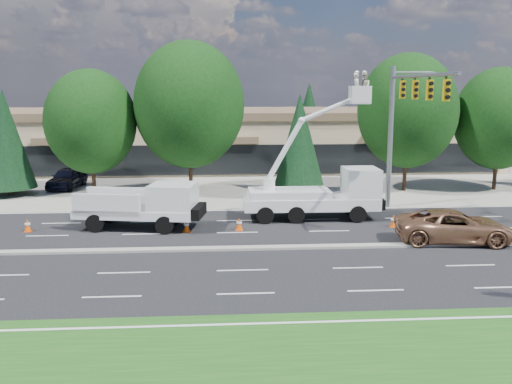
{
  "coord_description": "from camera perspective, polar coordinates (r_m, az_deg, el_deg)",
  "views": [
    {
      "loc": [
        -0.99,
        -26.47,
        7.71
      ],
      "look_at": [
        0.94,
        2.17,
        2.4
      ],
      "focal_mm": 40.0,
      "sensor_mm": 36.0,
      "label": 1
    }
  ],
  "objects": [
    {
      "name": "tree_front_c",
      "position": [
        42.51,
        -16.19,
        6.77
      ],
      "size": [
        6.49,
        6.49,
        9.0
      ],
      "color": "#332114",
      "rests_on": "ground"
    },
    {
      "name": "tree_front_b",
      "position": [
        44.25,
        -23.75,
        4.9
      ],
      "size": [
        3.86,
        3.86,
        7.62
      ],
      "color": "#332114",
      "rests_on": "ground"
    },
    {
      "name": "tree_back_c",
      "position": [
        69.42,
        5.32,
        7.72
      ],
      "size": [
        4.19,
        4.19,
        8.26
      ],
      "color": "#332114",
      "rests_on": "ground"
    },
    {
      "name": "utility_pickup",
      "position": [
        31.94,
        -11.03,
        -1.78
      ],
      "size": [
        6.88,
        3.5,
        2.52
      ],
      "rotation": [
        0.0,
        0.0,
        -0.17
      ],
      "color": "white",
      "rests_on": "ground"
    },
    {
      "name": "tree_back_a",
      "position": [
        70.61,
        -17.94,
        7.56
      ],
      "size": [
        4.48,
        4.48,
        8.84
      ],
      "color": "#332114",
      "rests_on": "ground"
    },
    {
      "name": "tree_back_d",
      "position": [
        72.26,
        14.87,
        8.34
      ],
      "size": [
        5.15,
        5.15,
        10.16
      ],
      "color": "#332114",
      "rests_on": "ground"
    },
    {
      "name": "tree_front_g",
      "position": [
        46.53,
        23.14,
        6.78
      ],
      "size": [
        6.63,
        6.63,
        9.2
      ],
      "color": "#332114",
      "rests_on": "ground"
    },
    {
      "name": "parked_car_west",
      "position": [
        46.24,
        -18.38,
        1.35
      ],
      "size": [
        2.55,
        4.92,
        1.6
      ],
      "primitive_type": "imported",
      "rotation": [
        0.0,
        0.0,
        -0.14
      ],
      "color": "black",
      "rests_on": "ground"
    },
    {
      "name": "strip_mall",
      "position": [
        56.66,
        -2.84,
        5.52
      ],
      "size": [
        50.4,
        15.4,
        5.5
      ],
      "color": "tan",
      "rests_on": "ground"
    },
    {
      "name": "traffic_cone_c",
      "position": [
        31.12,
        -1.7,
        -3.22
      ],
      "size": [
        0.4,
        0.4,
        0.7
      ],
      "color": "#EB4F07",
      "rests_on": "ground"
    },
    {
      "name": "traffic_cone_a",
      "position": [
        33.18,
        -21.87,
        -3.12
      ],
      "size": [
        0.4,
        0.4,
        0.7
      ],
      "color": "#EB4F07",
      "rests_on": "ground"
    },
    {
      "name": "parked_car_east",
      "position": [
        45.76,
        4.08,
        1.77
      ],
      "size": [
        2.6,
        5.09,
        1.6
      ],
      "primitive_type": "imported",
      "rotation": [
        0.0,
        0.0,
        -0.19
      ],
      "color": "black",
      "rests_on": "ground"
    },
    {
      "name": "minivan",
      "position": [
        30.33,
        19.26,
        -3.27
      ],
      "size": [
        6.13,
        3.44,
        1.62
      ],
      "primitive_type": "imported",
      "rotation": [
        0.0,
        0.0,
        1.44
      ],
      "color": "#9A6A4A",
      "rests_on": "ground"
    },
    {
      "name": "traffic_cone_b",
      "position": [
        30.93,
        -6.97,
        -3.38
      ],
      "size": [
        0.4,
        0.4,
        0.7
      ],
      "color": "#EB4F07",
      "rests_on": "ground"
    },
    {
      "name": "signal_mast",
      "position": [
        35.32,
        14.46,
        7.47
      ],
      "size": [
        2.76,
        10.16,
        9.0
      ],
      "color": "gray",
      "rests_on": "ground"
    },
    {
      "name": "tree_front_e",
      "position": [
        42.07,
        4.37,
        5.24
      ],
      "size": [
        3.68,
        3.68,
        7.25
      ],
      "color": "#332114",
      "rests_on": "ground"
    },
    {
      "name": "concrete_apron",
      "position": [
        47.11,
        -2.59,
        1.05
      ],
      "size": [
        140.0,
        22.0,
        0.01
      ],
      "primitive_type": "cube",
      "color": "gray",
      "rests_on": "ground"
    },
    {
      "name": "tree_back_b",
      "position": [
        68.57,
        -6.43,
        8.67
      ],
      "size": [
        5.32,
        5.32,
        10.48
      ],
      "color": "#332114",
      "rests_on": "ground"
    },
    {
      "name": "road_median",
      "position": [
        27.57,
        -1.65,
        -5.63
      ],
      "size": [
        120.0,
        0.55,
        0.12
      ],
      "primitive_type": "cube",
      "color": "gray",
      "rests_on": "ground"
    },
    {
      "name": "traffic_cone_d",
      "position": [
        32.71,
        13.59,
        -2.84
      ],
      "size": [
        0.4,
        0.4,
        0.7
      ],
      "color": "#EB4F07",
      "rests_on": "ground"
    },
    {
      "name": "ground",
      "position": [
        27.59,
        -1.65,
        -5.75
      ],
      "size": [
        140.0,
        140.0,
        0.0
      ],
      "primitive_type": "plane",
      "color": "black",
      "rests_on": "ground"
    },
    {
      "name": "tree_front_d",
      "position": [
        41.54,
        -6.69,
        8.65
      ],
      "size": [
        7.93,
        7.93,
        11.0
      ],
      "color": "#332114",
      "rests_on": "ground"
    },
    {
      "name": "bucket_truck",
      "position": [
        33.76,
        6.9,
        0.46
      ],
      "size": [
        8.23,
        2.63,
        8.62
      ],
      "rotation": [
        0.0,
        0.0,
        -0.01
      ],
      "color": "white",
      "rests_on": "ground"
    },
    {
      "name": "tree_front_f",
      "position": [
        43.8,
        14.93,
        7.85
      ],
      "size": [
        7.35,
        7.35,
        10.19
      ],
      "color": "#332114",
      "rests_on": "ground"
    }
  ]
}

